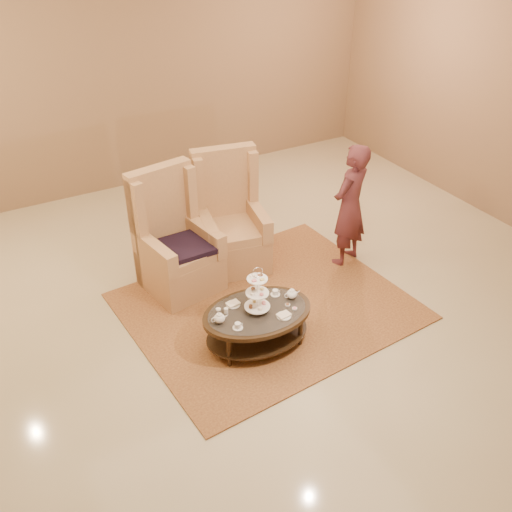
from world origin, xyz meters
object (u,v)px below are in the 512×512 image
armchair_left (175,249)px  person (350,206)px  tea_table (257,317)px  armchair_right (230,227)px

armchair_left → person: person is taller
tea_table → armchair_left: size_ratio=0.84×
tea_table → armchair_left: armchair_left is taller
person → armchair_left: bearing=-37.2°
tea_table → person: size_ratio=0.77×
armchair_left → armchair_right: size_ratio=1.00×
armchair_left → person: bearing=-25.3°
armchair_right → person: size_ratio=0.93×
tea_table → armchair_left: bearing=108.0°
tea_table → person: (1.71, 0.81, 0.43)m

